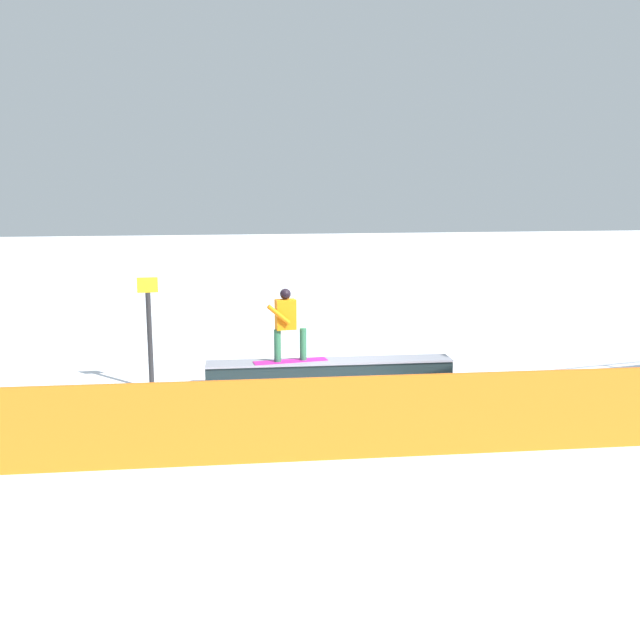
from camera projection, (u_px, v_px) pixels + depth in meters
ground_plane at (330, 384)px, 13.96m from camera, size 120.00×120.00×0.00m
grind_box at (330, 373)px, 13.92m from camera, size 5.09×1.01×0.52m
snowboarder at (287, 322)px, 13.61m from camera, size 1.53×0.48×1.50m
safety_fence at (389, 417)px, 9.93m from camera, size 13.93×1.19×1.25m
trail_marker at (150, 331)px, 13.40m from camera, size 0.40×0.10×2.27m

